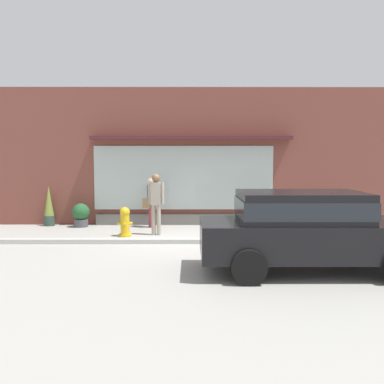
{
  "coord_description": "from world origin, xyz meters",
  "views": [
    {
      "loc": [
        -0.05,
        -11.42,
        2.23
      ],
      "look_at": [
        0.02,
        1.2,
        1.23
      ],
      "focal_mm": 40.76,
      "sensor_mm": 36.0,
      "label": 1
    }
  ],
  "objects": [
    {
      "name": "fire_hydrant",
      "position": [
        -1.89,
        0.84,
        0.42
      ],
      "size": [
        0.43,
        0.4,
        0.83
      ],
      "color": "gold",
      "rests_on": "ground_plane"
    },
    {
      "name": "storefront",
      "position": [
        -0.0,
        3.19,
        2.23
      ],
      "size": [
        14.0,
        0.81,
        4.54
      ],
      "color": "brown",
      "rests_on": "ground_plane"
    },
    {
      "name": "pedestrian_passerby",
      "position": [
        -1.3,
        2.44,
        0.91
      ],
      "size": [
        0.26,
        0.44,
        1.58
      ],
      "rotation": [
        0.0,
        0.0,
        1.82
      ],
      "color": "#8E333D",
      "rests_on": "ground_plane"
    },
    {
      "name": "potted_plant_trailing_edge",
      "position": [
        2.83,
        2.31,
        0.35
      ],
      "size": [
        0.36,
        0.36,
        0.64
      ],
      "color": "#B7B2A3",
      "rests_on": "ground_plane"
    },
    {
      "name": "parked_car_black",
      "position": [
        2.23,
        -3.06,
        0.89
      ],
      "size": [
        4.31,
        1.98,
        1.57
      ],
      "rotation": [
        0.0,
        0.0,
        0.0
      ],
      "color": "black",
      "rests_on": "ground_plane"
    },
    {
      "name": "potted_plant_window_center",
      "position": [
        -4.67,
        2.77,
        0.63
      ],
      "size": [
        0.35,
        0.35,
        1.32
      ],
      "color": "#33473D",
      "rests_on": "ground_plane"
    },
    {
      "name": "curb_strip",
      "position": [
        0.0,
        -0.2,
        0.06
      ],
      "size": [
        14.0,
        0.24,
        0.12
      ],
      "primitive_type": "cube",
      "color": "#B2B2AD",
      "rests_on": "ground_plane"
    },
    {
      "name": "potted_plant_window_left",
      "position": [
        4.09,
        2.76,
        0.57
      ],
      "size": [
        0.32,
        0.32,
        1.19
      ],
      "color": "#9E6042",
      "rests_on": "ground_plane"
    },
    {
      "name": "pedestrian_with_handbag",
      "position": [
        -1.04,
        1.05,
        1.03
      ],
      "size": [
        0.64,
        0.26,
        1.77
      ],
      "rotation": [
        0.0,
        0.0,
        2.98
      ],
      "color": "#9E9384",
      "rests_on": "ground_plane"
    },
    {
      "name": "potted_plant_by_entrance",
      "position": [
        -3.56,
        2.53,
        0.4
      ],
      "size": [
        0.55,
        0.55,
        0.76
      ],
      "color": "#4C4C51",
      "rests_on": "ground_plane"
    },
    {
      "name": "ground_plane",
      "position": [
        0.0,
        0.0,
        0.0
      ],
      "size": [
        60.0,
        60.0,
        0.0
      ],
      "primitive_type": "plane",
      "color": "#9E9B93"
    }
  ]
}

